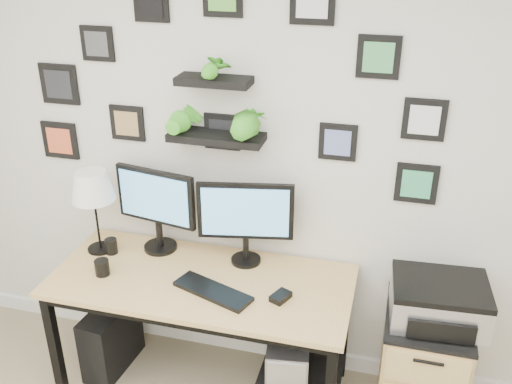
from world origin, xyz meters
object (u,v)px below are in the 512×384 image
(monitor_left, at_px, (156,204))
(pc_tower_grey, at_px, (289,365))
(monitor_right, at_px, (245,217))
(file_cabinet, at_px, (421,367))
(printer, at_px, (439,301))
(mug, at_px, (102,267))
(table_lamp, at_px, (92,188))
(pc_tower_black, at_px, (112,338))
(desk, at_px, (210,295))

(monitor_left, height_order, pc_tower_grey, monitor_left)
(monitor_right, relative_size, file_cabinet, 0.76)
(pc_tower_grey, xyz_separation_m, printer, (0.73, 0.05, 0.53))
(monitor_left, relative_size, file_cabinet, 0.74)
(monitor_left, xyz_separation_m, mug, (-0.19, -0.32, -0.25))
(monitor_right, bearing_deg, monitor_left, 179.30)
(mug, bearing_deg, monitor_right, 23.89)
(file_cabinet, bearing_deg, table_lamp, 178.76)
(mug, height_order, file_cabinet, mug)
(pc_tower_black, height_order, file_cabinet, file_cabinet)
(table_lamp, xyz_separation_m, mug, (0.14, -0.23, -0.35))
(monitor_right, xyz_separation_m, pc_tower_black, (-0.79, -0.20, -0.83))
(monitor_left, distance_m, printer, 1.57)
(pc_tower_black, relative_size, pc_tower_grey, 0.79)
(file_cabinet, bearing_deg, mug, -173.73)
(desk, bearing_deg, pc_tower_black, -178.84)
(pc_tower_black, height_order, printer, printer)
(desk, relative_size, pc_tower_grey, 3.08)
(monitor_right, bearing_deg, mug, -156.11)
(monitor_right, xyz_separation_m, file_cabinet, (1.00, -0.13, -0.70))
(monitor_right, relative_size, printer, 1.06)
(table_lamp, xyz_separation_m, file_cabinet, (1.84, -0.04, -0.81))
(monitor_right, bearing_deg, file_cabinet, -7.24)
(pc_tower_grey, distance_m, file_cabinet, 0.71)
(monitor_right, relative_size, mug, 5.89)
(printer, bearing_deg, desk, -177.71)
(pc_tower_grey, bearing_deg, monitor_left, 166.31)
(desk, height_order, printer, printer)
(pc_tower_black, bearing_deg, mug, -51.25)
(file_cabinet, bearing_deg, printer, -21.23)
(monitor_left, height_order, pc_tower_black, monitor_left)
(table_lamp, distance_m, pc_tower_black, 0.95)
(mug, bearing_deg, file_cabinet, 6.27)
(desk, xyz_separation_m, table_lamp, (-0.70, 0.10, 0.52))
(file_cabinet, relative_size, printer, 1.39)
(mug, distance_m, printer, 1.75)
(printer, bearing_deg, file_cabinet, 158.77)
(table_lamp, height_order, printer, table_lamp)
(monitor_right, height_order, pc_tower_black, monitor_right)
(pc_tower_grey, distance_m, printer, 0.90)
(printer, bearing_deg, table_lamp, 178.44)
(pc_tower_black, relative_size, printer, 0.86)
(monitor_left, relative_size, pc_tower_black, 1.20)
(desk, xyz_separation_m, pc_tower_grey, (0.45, -0.01, -0.38))
(mug, bearing_deg, monitor_left, 59.09)
(pc_tower_grey, bearing_deg, table_lamp, 174.73)
(printer, bearing_deg, pc_tower_grey, -175.74)
(monitor_right, height_order, mug, monitor_right)
(monitor_right, relative_size, pc_tower_grey, 0.99)
(file_cabinet, bearing_deg, pc_tower_black, -177.72)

